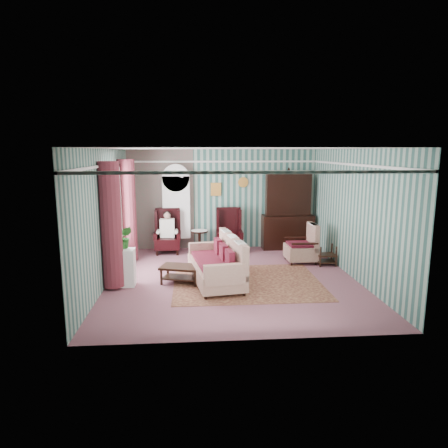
{
  "coord_description": "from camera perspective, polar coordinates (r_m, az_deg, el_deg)",
  "views": [
    {
      "loc": [
        -0.85,
        -8.64,
        2.85
      ],
      "look_at": [
        -0.14,
        0.6,
        1.15
      ],
      "focal_mm": 32.0,
      "sensor_mm": 36.0,
      "label": 1
    }
  ],
  "objects": [
    {
      "name": "rug",
      "position": [
        8.89,
        3.33,
        -8.3
      ],
      "size": [
        3.2,
        2.6,
        0.01
      ],
      "primitive_type": "cube",
      "color": "#4B2119",
      "rests_on": "floor"
    },
    {
      "name": "seated_woman",
      "position": [
        11.34,
        -8.08,
        -1.21
      ],
      "size": [
        0.44,
        0.4,
        1.18
      ],
      "primitive_type": null,
      "color": "beige",
      "rests_on": "floor"
    },
    {
      "name": "plant_stand",
      "position": [
        8.83,
        -14.39,
        -6.06
      ],
      "size": [
        0.55,
        0.35,
        0.8
      ],
      "primitive_type": "cube",
      "color": "silver",
      "rests_on": "floor"
    },
    {
      "name": "coffee_table",
      "position": [
        8.85,
        -6.14,
        -7.16
      ],
      "size": [
        0.98,
        0.74,
        0.38
      ],
      "primitive_type": "cube",
      "rotation": [
        0.0,
        0.0,
        -0.28
      ],
      "color": "black",
      "rests_on": "floor"
    },
    {
      "name": "wingback_right",
      "position": [
        11.36,
        0.76,
        -0.92
      ],
      "size": [
        0.76,
        0.8,
        1.25
      ],
      "primitive_type": "cube",
      "color": "black",
      "rests_on": "floor"
    },
    {
      "name": "round_side_table",
      "position": [
        11.53,
        -3.52,
        -2.42
      ],
      "size": [
        0.5,
        0.5,
        0.6
      ],
      "primitive_type": "cylinder",
      "color": "black",
      "rests_on": "floor"
    },
    {
      "name": "potted_plant_a",
      "position": [
        8.66,
        -15.04,
        -2.32
      ],
      "size": [
        0.43,
        0.4,
        0.4
      ],
      "primitive_type": "imported",
      "rotation": [
        0.0,
        0.0,
        0.27
      ],
      "color": "#194E18",
      "rests_on": "plant_stand"
    },
    {
      "name": "bookcase",
      "position": [
        11.62,
        -6.8,
        1.75
      ],
      "size": [
        0.8,
        0.28,
        2.24
      ],
      "primitive_type": "cube",
      "color": "white",
      "rests_on": "floor"
    },
    {
      "name": "nest_table",
      "position": [
        10.43,
        14.38,
        -4.28
      ],
      "size": [
        0.45,
        0.38,
        0.54
      ],
      "primitive_type": "cube",
      "color": "black",
      "rests_on": "floor"
    },
    {
      "name": "dresser_hutch",
      "position": [
        11.81,
        9.14,
        2.12
      ],
      "size": [
        1.5,
        0.56,
        2.36
      ],
      "primitive_type": "cube",
      "color": "black",
      "rests_on": "floor"
    },
    {
      "name": "potted_plant_c",
      "position": [
        8.73,
        -14.6,
        -2.16
      ],
      "size": [
        0.25,
        0.25,
        0.41
      ],
      "primitive_type": "imported",
      "rotation": [
        0.0,
        0.0,
        -0.11
      ],
      "color": "#174A1A",
      "rests_on": "plant_stand"
    },
    {
      "name": "floor",
      "position": [
        9.14,
        1.19,
        -7.79
      ],
      "size": [
        6.0,
        6.0,
        0.0
      ],
      "primitive_type": "plane",
      "color": "#8F535F",
      "rests_on": "ground"
    },
    {
      "name": "floral_armchair",
      "position": [
        10.52,
        10.92,
        -2.97
      ],
      "size": [
        0.81,
        0.84,
        0.91
      ],
      "primitive_type": "cube",
      "rotation": [
        0.0,
        0.0,
        1.59
      ],
      "color": "beige",
      "rests_on": "floor"
    },
    {
      "name": "sofa",
      "position": [
        8.7,
        -1.25,
        -5.48
      ],
      "size": [
        1.42,
        2.24,
        0.94
      ],
      "primitive_type": "cube",
      "rotation": [
        0.0,
        0.0,
        1.72
      ],
      "color": "beige",
      "rests_on": "floor"
    },
    {
      "name": "wingback_left",
      "position": [
        11.34,
        -8.08,
        -1.04
      ],
      "size": [
        0.76,
        0.8,
        1.25
      ],
      "primitive_type": "cube",
      "color": "black",
      "rests_on": "floor"
    },
    {
      "name": "room_shell",
      "position": [
        8.86,
        -2.86,
        4.91
      ],
      "size": [
        5.53,
        6.02,
        2.91
      ],
      "color": "#36635B",
      "rests_on": "ground"
    },
    {
      "name": "potted_plant_b",
      "position": [
        8.76,
        -13.87,
        -1.86
      ],
      "size": [
        0.28,
        0.23,
        0.48
      ],
      "primitive_type": "imported",
      "rotation": [
        0.0,
        0.0,
        0.09
      ],
      "color": "#23581B",
      "rests_on": "plant_stand"
    }
  ]
}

